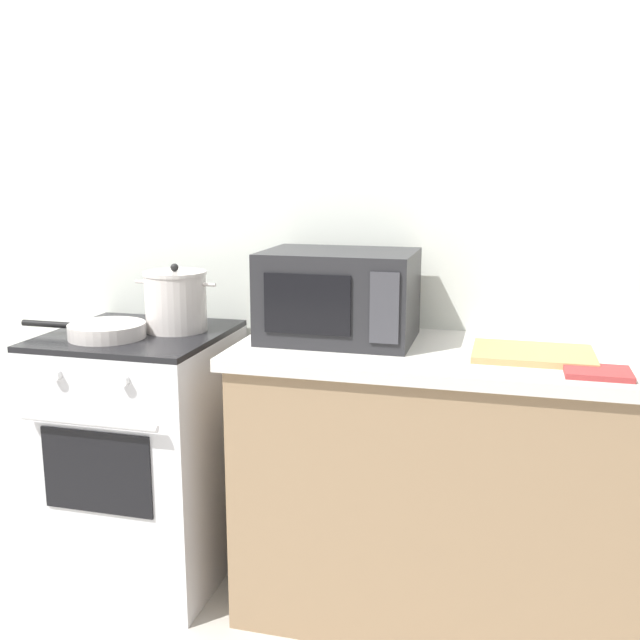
% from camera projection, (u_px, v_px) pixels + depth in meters
% --- Properties ---
extents(back_wall, '(4.40, 0.10, 2.50)m').
position_uv_depth(back_wall, '(340.00, 234.00, 2.66)').
color(back_wall, silver).
rests_on(back_wall, ground_plane).
extents(lower_cabinet_right, '(1.64, 0.56, 0.88)m').
position_uv_depth(lower_cabinet_right, '(493.00, 496.00, 2.34)').
color(lower_cabinet_right, '#8C7051').
rests_on(lower_cabinet_right, ground_plane).
extents(countertop_right, '(1.70, 0.60, 0.04)m').
position_uv_depth(countertop_right, '(501.00, 360.00, 2.25)').
color(countertop_right, beige).
rests_on(countertop_right, lower_cabinet_right).
extents(stove, '(0.60, 0.64, 0.92)m').
position_uv_depth(stove, '(143.00, 455.00, 2.63)').
color(stove, silver).
rests_on(stove, ground_plane).
extents(stock_pot, '(0.31, 0.22, 0.24)m').
position_uv_depth(stock_pot, '(176.00, 301.00, 2.55)').
color(stock_pot, beige).
rests_on(stock_pot, stove).
extents(frying_pan, '(0.46, 0.26, 0.05)m').
position_uv_depth(frying_pan, '(105.00, 330.00, 2.45)').
color(frying_pan, beige).
rests_on(frying_pan, stove).
extents(microwave, '(0.50, 0.37, 0.30)m').
position_uv_depth(microwave, '(339.00, 296.00, 2.40)').
color(microwave, '#232326').
rests_on(microwave, countertop_right).
extents(cutting_board, '(0.36, 0.26, 0.02)m').
position_uv_depth(cutting_board, '(533.00, 354.00, 2.20)').
color(cutting_board, tan).
rests_on(cutting_board, countertop_right).
extents(oven_mitt, '(0.18, 0.14, 0.02)m').
position_uv_depth(oven_mitt, '(598.00, 372.00, 2.01)').
color(oven_mitt, '#993333').
rests_on(oven_mitt, countertop_right).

